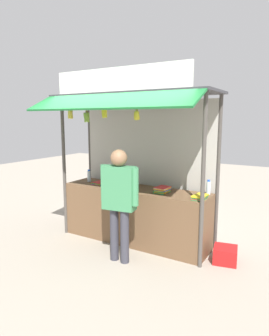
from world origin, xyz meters
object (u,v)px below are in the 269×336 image
Objects in this scene: water_bottle_front_right at (117,176)px; banana_bunch_leftmost at (70,114)px; magazine_stack_mid_left at (100,183)px; magazine_stack_rear_center at (200,197)px; water_bottle_far_right at (133,181)px; vendor_person at (119,195)px; plastic_crate at (225,255)px; water_bottle_far_left at (109,177)px; banana_bunch_inner_left at (104,113)px; magazine_stack_back_right at (115,185)px; magazine_stack_right at (162,190)px; banana_bunch_inner_right at (137,115)px; water_bottle_mid_right at (208,188)px; banana_bunch_rightmost at (87,117)px; water_bottle_center at (89,176)px.

banana_bunch_leftmost is (-0.54, -0.58, 1.11)m from water_bottle_front_right.
water_bottle_front_right is at bearing 47.00° from banana_bunch_leftmost.
magazine_stack_rear_center is at bearing -2.13° from magazine_stack_mid_left.
magazine_stack_rear_center is 1.06× the size of banana_bunch_leftmost.
water_bottle_far_right is 0.15× the size of vendor_person.
plastic_crate is (1.38, 0.77, -0.90)m from vendor_person.
magazine_stack_rear_center is (1.74, -0.13, -0.10)m from water_bottle_far_left.
magazine_stack_back_right is at bearing 98.86° from banana_bunch_inner_left.
water_bottle_far_right is at bearing 25.54° from banana_bunch_leftmost.
magazine_stack_rear_center is (1.23, -0.14, -0.09)m from water_bottle_far_right.
magazine_stack_right is at bearing 2.80° from magazine_stack_back_right.
magazine_stack_back_right is (-1.54, 0.03, -0.01)m from magazine_stack_rear_center.
plastic_crate is (1.28, 0.42, -2.05)m from banana_bunch_inner_right.
banana_bunch_leftmost is 3.34m from plastic_crate.
water_bottle_mid_right is 0.70× the size of banana_bunch_rightmost.
magazine_stack_right reaches higher than magazine_stack_back_right.
magazine_stack_rear_center is 1.12× the size of magazine_stack_back_right.
magazine_stack_right is 0.95× the size of banana_bunch_inner_right.
water_bottle_center is 1.56m from magazine_stack_right.
banana_bunch_rightmost reaches higher than water_bottle_far_right.
water_bottle_mid_right is 0.80× the size of magazine_stack_rear_center.
water_bottle_mid_right is at bearing 23.64° from banana_bunch_inner_left.
water_bottle_mid_right is 0.82× the size of water_bottle_front_right.
banana_bunch_rightmost is at bearing -0.44° from banana_bunch_leftmost.
water_bottle_mid_right is at bearing 16.50° from banana_bunch_leftmost.
water_bottle_mid_right is 0.83× the size of water_bottle_far_left.
banana_bunch_inner_left is (0.42, -0.39, 1.25)m from magazine_stack_mid_left.
water_bottle_front_right reaches higher than water_bottle_mid_right.
banana_bunch_inner_left reaches higher than magazine_stack_mid_left.
magazine_stack_rear_center is at bearing -6.56° from magazine_stack_right.
magazine_stack_mid_left is (-1.91, 0.07, -0.01)m from magazine_stack_rear_center.
plastic_crate is at bearing 1.63° from magazine_stack_right.
banana_bunch_rightmost is (0.06, -0.40, 1.18)m from magazine_stack_mid_left.
water_bottle_far_right is at bearing 19.50° from magazine_stack_back_right.
water_bottle_front_right is 1.02× the size of magazine_stack_right.
water_bottle_far_right is at bearing 98.66° from vendor_person.
magazine_stack_mid_left is (-0.16, -0.06, -0.11)m from water_bottle_far_left.
banana_bunch_rightmost is 1.21× the size of banana_bunch_leftmost.
water_bottle_front_right reaches higher than water_bottle_center.
water_bottle_center is 1.44m from banana_bunch_inner_left.
water_bottle_front_right reaches higher than magazine_stack_mid_left.
water_bottle_far_right is 0.34m from magazine_stack_back_right.
water_bottle_front_right is at bearing 175.56° from plastic_crate.
magazine_stack_back_right is at bearing 49.45° from banana_bunch_rightmost.
water_bottle_far_right is at bearing -16.37° from water_bottle_front_right.
water_bottle_far_left is at bearing 44.86° from banana_bunch_leftmost.
water_bottle_center is at bearing 176.53° from magazine_stack_rear_center.
plastic_crate is at bearing -4.44° from water_bottle_front_right.
water_bottle_center is at bearing 90.96° from banana_bunch_leftmost.
magazine_stack_rear_center is 0.88× the size of banana_bunch_rightmost.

